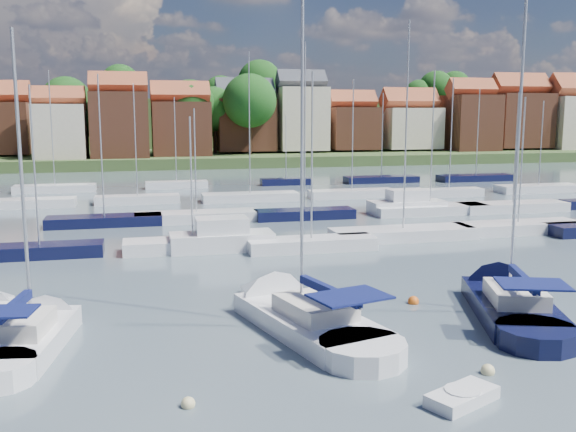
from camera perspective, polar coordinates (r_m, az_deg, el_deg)
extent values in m
plane|color=#46585F|center=(64.29, -3.50, 0.88)|extent=(260.00, 260.00, 0.00)
cube|color=silver|center=(27.85, -22.04, -10.48)|extent=(3.58, 6.60, 1.20)
cone|color=silver|center=(31.39, -19.84, -8.13)|extent=(3.06, 3.42, 2.61)
cube|color=silver|center=(27.16, -22.45, -8.89)|extent=(2.22, 2.87, 0.70)
cylinder|color=#B2B2B7|center=(26.87, -22.58, 2.81)|extent=(0.14, 0.14, 11.59)
cylinder|color=#B2B2B7|center=(26.13, -23.17, -7.69)|extent=(0.66, 3.45, 0.10)
cube|color=#0E1548|center=(26.09, -23.19, -7.37)|extent=(0.83, 3.31, 0.35)
cube|color=#0E1548|center=(25.03, -24.05, -7.76)|extent=(2.44, 1.90, 0.08)
cube|color=silver|center=(28.02, 1.78, -9.66)|extent=(5.40, 8.72, 1.20)
cone|color=silver|center=(32.29, -2.81, -7.09)|extent=(4.30, 4.70, 3.38)
cylinder|color=silver|center=(24.82, 6.63, -12.27)|extent=(4.15, 4.15, 1.20)
cube|color=silver|center=(27.26, 2.39, -8.11)|extent=(3.18, 3.89, 0.70)
cylinder|color=#B2B2B7|center=(27.01, 1.26, 7.20)|extent=(0.14, 0.14, 15.03)
cylinder|color=#B2B2B7|center=(26.10, 3.69, -6.96)|extent=(1.29, 4.37, 0.10)
cube|color=#0E1548|center=(26.05, 3.69, -6.65)|extent=(1.42, 4.21, 0.35)
cube|color=#0E1548|center=(24.84, 5.51, -7.11)|extent=(3.31, 2.72, 0.08)
cube|color=black|center=(31.64, 19.25, -7.96)|extent=(5.59, 8.44, 1.20)
cone|color=black|center=(36.21, 17.43, -5.71)|extent=(4.30, 4.64, 3.25)
cylinder|color=black|center=(28.05, 21.15, -10.28)|extent=(4.13, 4.13, 1.20)
cube|color=silver|center=(30.87, 19.58, -6.56)|extent=(3.20, 3.81, 0.70)
cylinder|color=#B2B2B7|center=(30.85, 19.80, 6.70)|extent=(0.14, 0.14, 14.79)
cylinder|color=#B2B2B7|center=(29.64, 20.18, -5.54)|extent=(1.49, 4.14, 0.10)
cube|color=#0E1548|center=(29.61, 20.19, -5.26)|extent=(1.61, 4.00, 0.35)
cube|color=#0E1548|center=(28.25, 20.93, -5.67)|extent=(3.25, 2.74, 0.08)
cone|color=silver|center=(33.77, -24.14, -7.18)|extent=(3.18, 3.48, 2.53)
cube|color=silver|center=(22.29, 15.21, -15.33)|extent=(2.78, 2.14, 0.50)
cylinder|color=silver|center=(22.23, 15.23, -15.00)|extent=(1.17, 1.17, 0.32)
sphere|color=beige|center=(21.63, -8.86, -16.41)|extent=(0.46, 0.46, 0.46)
sphere|color=#D85914|center=(24.62, 6.05, -13.07)|extent=(0.47, 0.47, 0.47)
sphere|color=beige|center=(24.86, 17.32, -13.23)|extent=(0.51, 0.51, 0.51)
sphere|color=#D85914|center=(32.45, 11.08, -7.63)|extent=(0.54, 0.54, 0.54)
cube|color=black|center=(44.62, -21.21, -3.00)|extent=(8.01, 2.24, 1.00)
cylinder|color=#B2B2B7|center=(43.84, -21.63, 4.15)|extent=(0.12, 0.12, 10.16)
cube|color=silver|center=(43.96, -8.46, -2.64)|extent=(9.22, 2.58, 1.00)
cylinder|color=#B2B2B7|center=(43.26, -8.60, 3.32)|extent=(0.12, 0.12, 8.18)
cube|color=silver|center=(43.77, 2.09, -2.60)|extent=(8.78, 2.46, 1.00)
cylinder|color=#B2B2B7|center=(42.95, 2.14, 5.30)|extent=(0.12, 0.12, 11.06)
cube|color=silver|center=(48.18, 10.19, -1.64)|extent=(10.79, 3.02, 1.00)
cylinder|color=#B2B2B7|center=(47.34, 10.47, 7.83)|extent=(0.12, 0.12, 14.87)
cube|color=silver|center=(53.08, 19.74, -1.04)|extent=(10.13, 2.84, 1.00)
cylinder|color=#B2B2B7|center=(52.44, 20.06, 4.66)|extent=(0.12, 0.12, 9.59)
cube|color=silver|center=(43.94, -5.90, -2.39)|extent=(7.00, 2.60, 1.40)
cube|color=silver|center=(43.73, -5.92, -0.98)|extent=(3.50, 2.20, 1.30)
cube|color=black|center=(55.14, -16.00, -0.49)|extent=(9.30, 2.60, 1.00)
cylinder|color=#B2B2B7|center=(54.48, -16.29, 6.00)|extent=(0.12, 0.12, 11.48)
cube|color=silver|center=(55.65, -8.14, -0.13)|extent=(10.40, 2.91, 1.00)
cylinder|color=#B2B2B7|center=(55.07, -8.25, 4.89)|extent=(0.12, 0.12, 8.77)
cube|color=black|center=(56.54, 1.48, 0.10)|extent=(8.80, 2.46, 1.00)
cylinder|color=#B2B2B7|center=(55.84, 1.51, 7.89)|extent=(0.12, 0.12, 14.33)
cube|color=silver|center=(60.54, 12.49, 0.50)|extent=(10.73, 3.00, 1.00)
cylinder|color=#B2B2B7|center=(59.92, 12.71, 6.72)|extent=(0.12, 0.12, 12.14)
cube|color=silver|center=(64.46, 19.33, 0.71)|extent=(10.48, 2.93, 1.00)
cylinder|color=#B2B2B7|center=(63.92, 19.60, 5.72)|extent=(0.12, 0.12, 10.28)
cube|color=silver|center=(60.46, 10.49, 0.69)|extent=(7.00, 2.60, 1.40)
cube|color=silver|center=(60.31, 10.52, 1.73)|extent=(3.50, 2.20, 1.30)
cube|color=silver|center=(68.39, -22.37, 1.00)|extent=(9.71, 2.72, 1.00)
cylinder|color=#B2B2B7|center=(67.81, -22.79, 7.66)|extent=(0.12, 0.12, 14.88)
cube|color=silver|center=(67.80, -13.23, 1.39)|extent=(8.49, 2.38, 1.00)
cylinder|color=#B2B2B7|center=(67.27, -13.42, 6.59)|extent=(0.12, 0.12, 11.31)
cube|color=silver|center=(68.06, -3.39, 1.65)|extent=(10.16, 2.85, 1.00)
cylinder|color=#B2B2B7|center=(67.48, -3.45, 8.22)|extent=(0.12, 0.12, 14.59)
cube|color=silver|center=(70.99, 5.68, 1.93)|extent=(9.53, 2.67, 1.00)
cylinder|color=#B2B2B7|center=(70.47, 5.77, 7.15)|extent=(0.12, 0.12, 11.91)
cube|color=silver|center=(74.03, 14.11, 2.00)|extent=(7.62, 2.13, 1.00)
cylinder|color=#B2B2B7|center=(73.53, 14.31, 7.08)|extent=(0.12, 0.12, 12.13)
cube|color=silver|center=(81.16, 21.36, 2.26)|extent=(10.17, 2.85, 1.00)
cylinder|color=#B2B2B7|center=(80.74, 21.58, 6.04)|extent=(0.12, 0.12, 9.73)
cube|color=silver|center=(80.33, -19.99, 2.27)|extent=(9.24, 2.59, 1.00)
cylinder|color=#B2B2B7|center=(79.85, -20.27, 7.32)|extent=(0.12, 0.12, 13.17)
cube|color=silver|center=(80.64, -9.88, 2.71)|extent=(7.57, 2.12, 1.00)
cylinder|color=#B2B2B7|center=(80.21, -9.99, 6.71)|extent=(0.12, 0.12, 10.24)
cube|color=black|center=(82.79, -0.18, 3.02)|extent=(6.58, 1.84, 1.00)
cylinder|color=#B2B2B7|center=(82.42, -0.18, 6.13)|extent=(0.12, 0.12, 8.01)
cube|color=black|center=(86.60, 8.29, 3.20)|extent=(9.92, 2.78, 1.00)
cylinder|color=#B2B2B7|center=(86.19, 8.38, 7.14)|extent=(0.12, 0.12, 10.92)
cube|color=black|center=(91.43, 16.34, 3.23)|extent=(10.55, 2.95, 1.00)
cylinder|color=#B2B2B7|center=(91.03, 16.52, 7.15)|extent=(0.12, 0.12, 11.51)
cube|color=#3A5329|center=(140.40, -8.88, 5.44)|extent=(200.00, 70.00, 3.00)
cube|color=#3A5329|center=(165.10, -9.61, 7.61)|extent=(200.00, 60.00, 14.00)
cube|color=brown|center=(122.68, -24.22, 7.15)|extent=(10.37, 9.97, 8.73)
cube|color=beige|center=(112.39, -19.54, 7.06)|extent=(8.09, 8.80, 8.96)
cube|color=brown|center=(112.37, -19.69, 9.85)|extent=(8.25, 4.00, 4.00)
cube|color=brown|center=(112.69, -14.72, 7.80)|extent=(9.36, 10.17, 10.97)
cube|color=brown|center=(112.75, -14.86, 11.17)|extent=(9.54, 4.63, 4.63)
cube|color=brown|center=(114.65, -9.49, 7.61)|extent=(9.90, 8.56, 9.42)
cube|color=brown|center=(114.64, -9.57, 10.57)|extent=(10.10, 4.90, 4.90)
cube|color=brown|center=(121.01, -3.86, 8.09)|extent=(10.59, 8.93, 9.49)
cube|color=#383A42|center=(121.04, -3.89, 10.95)|extent=(10.80, 5.24, 5.24)
cube|color=beige|center=(122.35, 1.17, 8.63)|extent=(9.01, 8.61, 11.65)
cube|color=#383A42|center=(122.47, 1.18, 11.87)|extent=(9.19, 4.46, 4.46)
cube|color=brown|center=(126.53, 5.66, 7.78)|extent=(9.10, 9.34, 8.00)
cube|color=brown|center=(126.51, 5.70, 10.10)|extent=(9.28, 4.50, 4.50)
cube|color=beige|center=(130.45, 10.67, 7.68)|extent=(10.86, 9.59, 7.88)
cube|color=brown|center=(130.42, 10.74, 10.00)|extent=(11.07, 5.37, 5.37)
cube|color=brown|center=(133.28, 15.84, 7.93)|extent=(9.18, 9.96, 10.97)
cube|color=brown|center=(133.33, 15.97, 10.77)|extent=(9.36, 4.54, 4.54)
cube|color=brown|center=(140.25, 19.71, 7.99)|extent=(11.39, 9.67, 10.76)
cube|color=brown|center=(140.33, 19.87, 10.76)|extent=(11.62, 5.64, 5.64)
cylinder|color=#382619|center=(153.82, 12.93, 8.71)|extent=(0.50, 0.50, 4.47)
sphere|color=#1B5219|center=(153.91, 13.01, 10.97)|extent=(8.18, 8.18, 8.18)
cylinder|color=#382619|center=(119.60, -6.47, 6.55)|extent=(0.50, 0.50, 4.46)
sphere|color=#1B5219|center=(119.48, -6.52, 9.45)|extent=(8.15, 8.15, 8.15)
cylinder|color=#382619|center=(138.83, -2.51, 8.92)|extent=(0.50, 0.50, 5.15)
sphere|color=#1B5219|center=(138.96, -2.53, 11.80)|extent=(9.41, 9.41, 9.41)
cylinder|color=#382619|center=(139.04, -14.58, 8.68)|extent=(0.50, 0.50, 4.56)
sphere|color=#1B5219|center=(139.15, -14.69, 11.23)|extent=(8.34, 8.34, 8.34)
cylinder|color=#382619|center=(128.66, -18.95, 6.45)|extent=(0.50, 0.50, 5.15)
sphere|color=#1B5219|center=(128.57, -19.11, 9.56)|extent=(9.42, 9.42, 9.42)
cylinder|color=#382619|center=(129.87, -2.39, 6.65)|extent=(0.50, 0.50, 3.77)
sphere|color=#1B5219|center=(129.74, -2.40, 8.91)|extent=(6.89, 6.89, 6.89)
cylinder|color=#382619|center=(115.46, -3.40, 6.68)|extent=(0.50, 0.50, 5.21)
sphere|color=#1B5219|center=(115.36, -3.44, 10.20)|extent=(9.53, 9.53, 9.53)
cylinder|color=#382619|center=(144.14, 17.14, 6.35)|extent=(0.50, 0.50, 2.97)
sphere|color=#1B5219|center=(144.02, 17.22, 7.96)|extent=(5.44, 5.44, 5.44)
cylinder|color=#382619|center=(116.96, -8.60, 6.54)|extent=(0.50, 0.50, 4.84)
sphere|color=#1B5219|center=(116.85, -8.68, 9.76)|extent=(8.85, 8.85, 8.85)
cylinder|color=#382619|center=(152.26, 11.49, 8.62)|extent=(0.50, 0.50, 3.72)
sphere|color=#1B5219|center=(152.30, 11.55, 10.52)|extent=(6.80, 6.80, 6.80)
cylinder|color=#382619|center=(133.71, 15.84, 6.45)|extent=(0.50, 0.50, 4.05)
sphere|color=#1B5219|center=(133.59, 15.95, 8.80)|extent=(7.40, 7.40, 7.40)
cylinder|color=#382619|center=(137.13, -5.96, 8.60)|extent=(0.50, 0.50, 3.93)
sphere|color=#1B5219|center=(137.18, -6.00, 10.83)|extent=(7.19, 7.19, 7.19)
cylinder|color=#382619|center=(129.78, 5.39, 6.63)|extent=(0.50, 0.50, 3.82)
sphere|color=#1B5219|center=(129.65, 5.42, 8.92)|extent=(6.99, 6.99, 6.99)
cylinder|color=#382619|center=(116.17, -16.64, 5.90)|extent=(0.50, 0.50, 3.48)
sphere|color=#1B5219|center=(116.02, -16.75, 8.23)|extent=(6.37, 6.37, 6.37)
cylinder|color=#382619|center=(143.00, 15.36, 6.42)|extent=(0.50, 0.50, 2.99)
sphere|color=#1B5219|center=(142.88, 15.43, 8.04)|extent=(5.46, 5.46, 5.46)
cylinder|color=#382619|center=(122.73, -6.57, 6.33)|extent=(0.50, 0.50, 3.25)
sphere|color=#1B5219|center=(122.59, -6.61, 8.39)|extent=(5.94, 5.94, 5.94)
cylinder|color=#382619|center=(123.83, -9.74, 6.22)|extent=(0.50, 0.50, 2.98)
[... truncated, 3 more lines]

